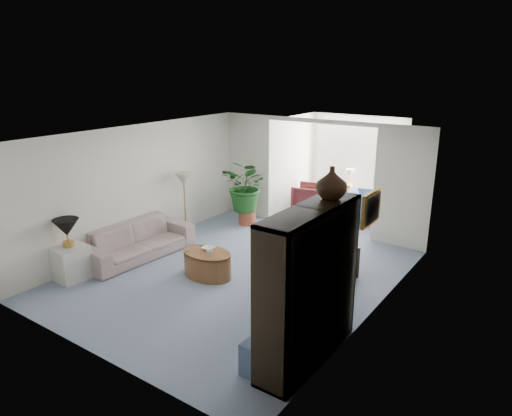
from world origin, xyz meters
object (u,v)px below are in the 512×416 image
Objects in this scene: coffee_cup at (210,253)px; wingback_chair at (299,253)px; framed_picture at (372,209)px; sofa at (138,241)px; coffee_bowl at (208,248)px; sunroom_chair_blue at (365,207)px; sunroom_chair_maroon at (309,198)px; sunroom_table at (349,199)px; cabinet_urn at (332,183)px; table_lamp at (66,228)px; side_table_dark at (342,261)px; floor_lamp at (184,179)px; plant_pot at (247,217)px; entertainment_cabinet at (309,286)px; coffee_table at (207,264)px; end_table at (71,263)px; ottoman at (269,358)px.

coffee_cup is 1.61m from wingback_chair.
wingback_chair is at bearing 152.88° from framed_picture.
sofa is (-4.54, -0.35, -1.37)m from framed_picture.
sunroom_chair_blue is at bearing 74.88° from coffee_bowl.
sunroom_table is at bearing 124.03° from sunroom_chair_maroon.
coffee_bowl is 0.40× the size of sunroom_table.
table_lamp is at bearing -169.39° from cabinet_urn.
side_table_dark is 0.74× the size of sunroom_chair_maroon.
floor_lamp is 3.91m from side_table_dark.
plant_pot is 0.51× the size of sunroom_chair_maroon.
table_lamp is 4.07m from wingback_chair.
coffee_table is at bearing 157.07° from entertainment_cabinet.
cabinet_urn is 0.53× the size of sunroom_chair_maroon.
coffee_table reaches higher than plant_pot.
cabinet_urn is at bearing -41.75° from plant_pot.
plant_pot is at bearing 79.23° from end_table.
coffee_table is 1.65m from wingback_chair.
cabinet_urn is at bearing -93.35° from sofa.
sunroom_chair_maroon is at bearing 96.65° from coffee_cup.
side_table_dark is 0.69× the size of sunroom_chair_blue.
sunroom_table reaches higher than coffee_table.
floor_lamp is 4.32m from sunroom_chair_blue.
side_table_dark is 1.44× the size of plant_pot.
plant_pot is at bearing 111.94° from coffee_table.
table_lamp is 2.49m from coffee_table.
framed_picture is at bearing 2.74° from coffee_bowl.
sunroom_chair_maroon is (1.50, 5.89, -0.60)m from table_lamp.
coffee_bowl is 0.11× the size of entertainment_cabinet.
coffee_cup is (2.03, 1.36, 0.20)m from end_table.
coffee_table is at bearing 145.25° from ottoman.
sunroom_chair_maroon is (-1.50, 0.00, -0.03)m from sunroom_chair_blue.
sunroom_table is at bearing -17.90° from sofa.
sofa is at bearing -175.64° from framed_picture.
ottoman is (4.31, -0.22, -0.74)m from table_lamp.
sunroom_chair_blue reaches higher than sunroom_chair_maroon.
sunroom_table is at bearing 85.91° from coffee_table.
wingback_chair is (2.95, 1.16, 0.04)m from sofa.
plant_pot is (-3.95, 2.47, -1.54)m from framed_picture.
coffee_bowl is 4.35m from sunroom_chair_maroon.
cabinet_urn reaches higher than sunroom_table.
cabinet_urn is (4.51, 0.85, 1.26)m from table_lamp.
coffee_cup is at bearing -45.00° from coffee_bowl.
sunroom_chair_blue is at bearing 106.64° from cabinet_urn.
sofa is at bearing -84.67° from floor_lamp.
wingback_chair reaches higher than plant_pot.
sunroom_table is at bearing 85.27° from coffee_bowl.
table_lamp reaches higher than sunroom_chair_blue.
coffee_table is 3.35m from cabinet_urn.
table_lamp reaches higher than side_table_dark.
coffee_bowl reaches higher than ottoman.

